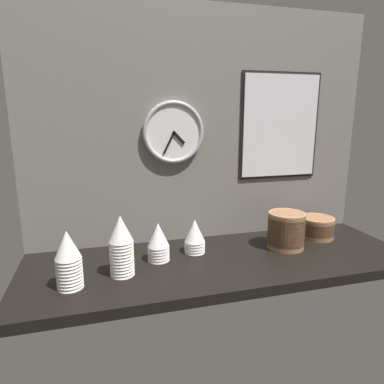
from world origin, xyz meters
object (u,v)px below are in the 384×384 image
Objects in this scene: cup_stack_center at (195,236)px; bowl_stack_far_right at (317,227)px; bowl_stack_right at (286,229)px; cup_stack_left at (121,246)px; menu_board at (280,126)px; cup_stack_center_left at (158,242)px; cup_stack_far_left at (68,260)px; wall_clock at (174,132)px.

cup_stack_center is 61.83cm from bowl_stack_far_right.
cup_stack_left is at bearing -173.83° from bowl_stack_right.
bowl_stack_right is 49.70cm from menu_board.
cup_stack_center_left is 0.77× the size of cup_stack_far_left.
wall_clock is 0.55× the size of menu_board.
cup_stack_center is at bearing 172.15° from bowl_stack_right.
cup_stack_left is at bearing -132.57° from wall_clock.
cup_stack_far_left reaches higher than cup_stack_center.
cup_stack_center_left reaches higher than cup_stack_center.
cup_stack_far_left is at bearing -171.93° from bowl_stack_right.
cup_stack_left reaches higher than bowl_stack_right.
menu_board is (47.08, 16.11, 45.36)cm from cup_stack_center.
menu_board reaches higher than cup_stack_center.
cup_stack_left is at bearing -170.69° from bowl_stack_far_right.
cup_stack_left is 0.84× the size of wall_clock.
wall_clock is at bearing 155.68° from bowl_stack_right.
wall_clock is at bearing 168.80° from bowl_stack_far_right.
cup_stack_center_left is 57.17cm from bowl_stack_right.
menu_board is (-14.69, 14.20, 47.29)cm from bowl_stack_far_right.
menu_board is (63.59, 20.21, 44.76)cm from cup_stack_center_left.
bowl_stack_far_right is at bearing 9.31° from cup_stack_left.
cup_stack_center is 0.90× the size of bowl_stack_right.
cup_stack_center_left is at bearing 31.47° from cup_stack_left.
bowl_stack_right reaches higher than cup_stack_center.
bowl_stack_right is (57.15, -1.50, 0.51)cm from cup_stack_center_left.
cup_stack_far_left is 18.80cm from cup_stack_left.
cup_stack_far_left is 68.72cm from wall_clock.
cup_stack_left is (-15.23, -9.33, 3.58)cm from cup_stack_center_left.
cup_stack_center is 0.90× the size of bowl_stack_far_right.
cup_stack_center is at bearing -178.23° from bowl_stack_far_right.
cup_stack_far_left is 0.90× the size of cup_stack_left.
cup_stack_center is at bearing 13.95° from cup_stack_center_left.
bowl_stack_right is at bearing 8.07° from cup_stack_far_left.
cup_stack_left reaches higher than cup_stack_center_left.
bowl_stack_far_right is 0.60× the size of wall_clock.
menu_board is (78.82, 29.53, 41.18)cm from cup_stack_left.
cup_stack_center_left is 36.35cm from cup_stack_far_left.
bowl_stack_right is (-21.12, -7.51, 3.04)cm from bowl_stack_far_right.
cup_stack_center is 53.20cm from cup_stack_far_left.
wall_clock reaches higher than cup_stack_center.
cup_stack_center_left is 18.22cm from cup_stack_left.
cup_stack_center_left is 0.32× the size of menu_board.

